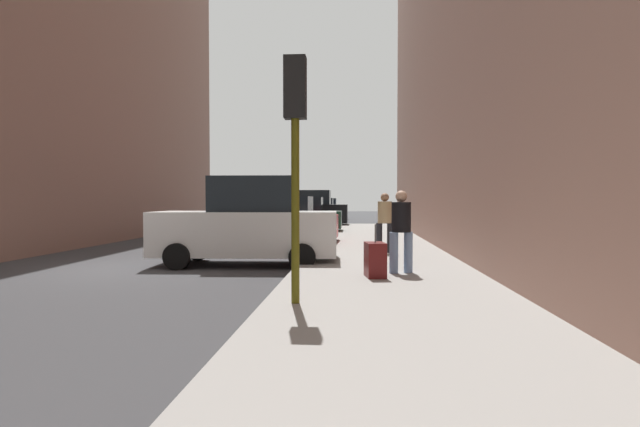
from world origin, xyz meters
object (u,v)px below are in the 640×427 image
(parked_red_hatchback, at_px, (281,222))
(parked_silver_sedan, at_px, (323,209))
(pedestrian_in_jeans, at_px, (401,227))
(pedestrian_in_tan_coat, at_px, (385,219))
(parked_dark_green_sedan, at_px, (300,216))
(traffic_light, at_px, (295,125))
(fire_hydrant, at_px, (327,235))
(rolling_suitcase, at_px, (375,260))
(parked_black_suv, at_px, (311,210))
(parked_white_van, at_px, (248,225))
(parked_blue_sedan, at_px, (318,211))

(parked_red_hatchback, height_order, parked_silver_sedan, same)
(pedestrian_in_jeans, height_order, pedestrian_in_tan_coat, same)
(parked_dark_green_sedan, distance_m, parked_silver_sedan, 18.17)
(parked_dark_green_sedan, xyz_separation_m, traffic_light, (1.85, -17.21, 1.91))
(parked_dark_green_sedan, xyz_separation_m, pedestrian_in_tan_coat, (3.57, -10.10, 0.26))
(fire_hydrant, distance_m, traffic_light, 9.32)
(parked_silver_sedan, relative_size, rolling_suitcase, 4.04)
(parked_black_suv, relative_size, traffic_light, 1.28)
(parked_silver_sedan, height_order, pedestrian_in_jeans, pedestrian_in_jeans)
(traffic_light, distance_m, pedestrian_in_tan_coat, 7.50)
(parked_white_van, xyz_separation_m, rolling_suitcase, (3.12, -2.73, -0.54))
(rolling_suitcase, bearing_deg, parked_white_van, 138.86)
(parked_red_hatchback, relative_size, pedestrian_in_tan_coat, 2.49)
(parked_silver_sedan, xyz_separation_m, traffic_light, (1.85, -35.37, 1.91))
(parked_red_hatchback, xyz_separation_m, parked_silver_sedan, (0.00, 24.43, 0.00))
(parked_dark_green_sedan, height_order, rolling_suitcase, parked_dark_green_sedan)
(fire_hydrant, height_order, rolling_suitcase, rolling_suitcase)
(parked_black_suv, bearing_deg, pedestrian_in_tan_coat, -77.61)
(parked_dark_green_sedan, bearing_deg, traffic_light, -83.85)
(parked_black_suv, height_order, parked_blue_sedan, parked_black_suv)
(pedestrian_in_jeans, distance_m, pedestrian_in_tan_coat, 3.98)
(parked_blue_sedan, bearing_deg, fire_hydrant, -84.86)
(parked_white_van, distance_m, parked_red_hatchback, 5.67)
(parked_dark_green_sedan, distance_m, parked_blue_sedan, 11.89)
(parked_silver_sedan, distance_m, pedestrian_in_jeans, 32.45)
(parked_dark_green_sedan, bearing_deg, rolling_suitcase, -77.98)
(parked_black_suv, xyz_separation_m, rolling_suitcase, (3.12, -20.84, -0.54))
(parked_blue_sedan, bearing_deg, parked_white_van, -90.00)
(traffic_light, height_order, rolling_suitcase, traffic_light)
(parked_red_hatchback, relative_size, rolling_suitcase, 4.10)
(parked_white_van, distance_m, pedestrian_in_tan_coat, 4.02)
(parked_red_hatchback, height_order, pedestrian_in_tan_coat, pedestrian_in_tan_coat)
(parked_red_hatchback, relative_size, pedestrian_in_jeans, 2.49)
(parked_red_hatchback, relative_size, parked_blue_sedan, 1.01)
(parked_blue_sedan, bearing_deg, parked_red_hatchback, -90.00)
(parked_blue_sedan, height_order, fire_hydrant, parked_blue_sedan)
(parked_silver_sedan, xyz_separation_m, pedestrian_in_tan_coat, (3.57, -28.26, 0.26))
(parked_red_hatchback, bearing_deg, parked_white_van, -90.00)
(fire_hydrant, relative_size, pedestrian_in_jeans, 0.41)
(fire_hydrant, bearing_deg, parked_red_hatchback, 133.57)
(parked_blue_sedan, distance_m, pedestrian_in_jeans, 26.23)
(parked_black_suv, distance_m, rolling_suitcase, 21.08)
(parked_dark_green_sedan, relative_size, pedestrian_in_jeans, 2.46)
(rolling_suitcase, bearing_deg, traffic_light, -116.45)
(parked_blue_sedan, relative_size, fire_hydrant, 5.97)
(parked_dark_green_sedan, xyz_separation_m, rolling_suitcase, (3.12, -14.66, -0.36))
(parked_dark_green_sedan, height_order, parked_silver_sedan, same)
(parked_black_suv, bearing_deg, pedestrian_in_jeans, -79.70)
(parked_dark_green_sedan, height_order, parked_blue_sedan, same)
(parked_white_van, bearing_deg, parked_silver_sedan, 90.00)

